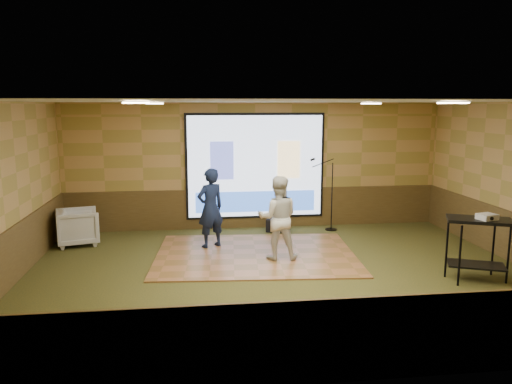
{
  "coord_description": "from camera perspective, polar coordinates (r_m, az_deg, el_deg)",
  "views": [
    {
      "loc": [
        -1.49,
        -8.27,
        2.94
      ],
      "look_at": [
        -0.29,
        1.04,
        1.3
      ],
      "focal_mm": 35.0,
      "sensor_mm": 36.0,
      "label": 1
    }
  ],
  "objects": [
    {
      "name": "dance_floor",
      "position": [
        9.97,
        -0.05,
        -7.14
      ],
      "size": [
        4.12,
        3.26,
        0.03
      ],
      "primitive_type": "cube",
      "rotation": [
        0.0,
        0.0,
        -0.08
      ],
      "color": "#9C6239",
      "rests_on": "ground"
    },
    {
      "name": "downlight_sw",
      "position": [
        6.81,
        -13.52,
        9.89
      ],
      "size": [
        0.32,
        0.32,
        0.02
      ],
      "primitive_type": "cube",
      "color": "#FFE6BF",
      "rests_on": "room_shell"
    },
    {
      "name": "projector_screen",
      "position": [
        11.89,
        -0.06,
        2.84
      ],
      "size": [
        3.32,
        0.06,
        2.52
      ],
      "color": "black",
      "rests_on": "room_shell"
    },
    {
      "name": "mic_stand",
      "position": [
        11.95,
        8.37,
        -2.01
      ],
      "size": [
        0.68,
        0.28,
        1.74
      ],
      "rotation": [
        0.0,
        0.0,
        -0.18
      ],
      "color": "black",
      "rests_on": "ground"
    },
    {
      "name": "room_shell",
      "position": [
        8.44,
        2.89,
        4.15
      ],
      "size": [
        9.04,
        7.04,
        3.02
      ],
      "color": "tan",
      "rests_on": "ground"
    },
    {
      "name": "wainscot_back",
      "position": [
        12.1,
        -0.09,
        -1.84
      ],
      "size": [
        9.0,
        0.04,
        0.95
      ],
      "primitive_type": "cube",
      "color": "#483518",
      "rests_on": "ground"
    },
    {
      "name": "projector",
      "position": [
        9.08,
        24.9,
        -2.58
      ],
      "size": [
        0.34,
        0.3,
        0.1
      ],
      "primitive_type": "cube",
      "rotation": [
        0.0,
        0.0,
        0.26
      ],
      "color": "silver",
      "rests_on": "av_table"
    },
    {
      "name": "downlight_se",
      "position": [
        7.71,
        21.58,
        9.45
      ],
      "size": [
        0.32,
        0.32,
        0.02
      ],
      "primitive_type": "cube",
      "color": "#FFE6BF",
      "rests_on": "room_shell"
    },
    {
      "name": "ground",
      "position": [
        8.9,
        2.77,
        -9.38
      ],
      "size": [
        9.0,
        9.0,
        0.0
      ],
      "primitive_type": "plane",
      "color": "#2C3618",
      "rests_on": "ground"
    },
    {
      "name": "downlight_nw",
      "position": [
        10.09,
        -11.53,
        9.89
      ],
      "size": [
        0.32,
        0.32,
        0.02
      ],
      "primitive_type": "cube",
      "color": "#FFE6BF",
      "rests_on": "room_shell"
    },
    {
      "name": "wainscot_front",
      "position": [
        5.59,
        9.3,
        -16.41
      ],
      "size": [
        9.0,
        0.04,
        0.95
      ],
      "primitive_type": "cube",
      "color": "#483518",
      "rests_on": "ground"
    },
    {
      "name": "downlight_ne",
      "position": [
        10.72,
        13.0,
        9.83
      ],
      "size": [
        0.32,
        0.32,
        0.02
      ],
      "primitive_type": "cube",
      "color": "#FFE6BF",
      "rests_on": "room_shell"
    },
    {
      "name": "wainscot_left",
      "position": [
        9.13,
        -26.31,
        -6.8
      ],
      "size": [
        0.04,
        7.0,
        0.95
      ],
      "primitive_type": "cube",
      "color": "#483518",
      "rests_on": "ground"
    },
    {
      "name": "duffel_bag",
      "position": [
        11.76,
        2.44,
        -3.81
      ],
      "size": [
        0.57,
        0.47,
        0.3
      ],
      "primitive_type": "cube",
      "rotation": [
        0.0,
        0.0,
        -0.35
      ],
      "color": "black",
      "rests_on": "ground"
    },
    {
      "name": "player_right",
      "position": [
        9.48,
        2.51,
        -2.96
      ],
      "size": [
        0.84,
        0.69,
        1.6
      ],
      "primitive_type": "imported",
      "rotation": [
        0.0,
        0.0,
        3.02
      ],
      "color": "beige",
      "rests_on": "dance_floor"
    },
    {
      "name": "player_left",
      "position": [
        10.3,
        -5.23,
        -1.82
      ],
      "size": [
        0.72,
        0.64,
        1.65
      ],
      "primitive_type": "imported",
      "rotation": [
        0.0,
        0.0,
        3.65
      ],
      "color": "#121C39",
      "rests_on": "dance_floor"
    },
    {
      "name": "banquet_chair",
      "position": [
        11.27,
        -19.66,
        -3.78
      ],
      "size": [
        1.02,
        1.01,
        0.77
      ],
      "primitive_type": "imported",
      "rotation": [
        0.0,
        0.0,
        1.83
      ],
      "color": "gray",
      "rests_on": "ground"
    },
    {
      "name": "av_table",
      "position": [
        9.19,
        24.06,
        -4.62
      ],
      "size": [
        1.02,
        0.54,
        1.07
      ],
      "rotation": [
        0.0,
        0.0,
        -0.41
      ],
      "color": "black",
      "rests_on": "ground"
    }
  ]
}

